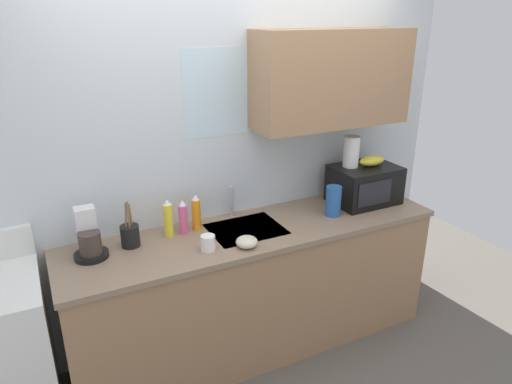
# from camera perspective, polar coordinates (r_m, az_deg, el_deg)

# --- Properties ---
(kitchen_wall_assembly) EXTENTS (3.24, 0.42, 2.50)m
(kitchen_wall_assembly) POSITION_cam_1_polar(r_m,az_deg,el_deg) (3.14, -0.39, 5.87)
(kitchen_wall_assembly) COLOR silver
(kitchen_wall_assembly) RESTS_ON ground
(counter_unit) EXTENTS (2.47, 0.63, 0.90)m
(counter_unit) POSITION_cam_1_polar(r_m,az_deg,el_deg) (3.21, -0.02, -11.59)
(counter_unit) COLOR #9E7551
(counter_unit) RESTS_ON ground
(sink_faucet) EXTENTS (0.03, 0.03, 0.21)m
(sink_faucet) POSITION_cam_1_polar(r_m,az_deg,el_deg) (3.13, -2.99, -1.20)
(sink_faucet) COLOR #B2B5BA
(sink_faucet) RESTS_ON counter_unit
(microwave) EXTENTS (0.46, 0.35, 0.27)m
(microwave) POSITION_cam_1_polar(r_m,az_deg,el_deg) (3.45, 13.13, 0.92)
(microwave) COLOR black
(microwave) RESTS_ON counter_unit
(banana_bunch) EXTENTS (0.20, 0.11, 0.07)m
(banana_bunch) POSITION_cam_1_polar(r_m,az_deg,el_deg) (3.42, 14.00, 3.72)
(banana_bunch) COLOR gold
(banana_bunch) RESTS_ON microwave
(paper_towel_roll) EXTENTS (0.11, 0.11, 0.22)m
(paper_towel_roll) POSITION_cam_1_polar(r_m,az_deg,el_deg) (3.35, 11.59, 4.87)
(paper_towel_roll) COLOR white
(paper_towel_roll) RESTS_ON microwave
(coffee_maker) EXTENTS (0.19, 0.21, 0.28)m
(coffee_maker) POSITION_cam_1_polar(r_m,az_deg,el_deg) (2.80, -19.79, -5.40)
(coffee_maker) COLOR black
(coffee_maker) RESTS_ON counter_unit
(dish_soap_bottle_orange) EXTENTS (0.06, 0.06, 0.24)m
(dish_soap_bottle_orange) POSITION_cam_1_polar(r_m,az_deg,el_deg) (2.96, -7.32, -2.58)
(dish_soap_bottle_orange) COLOR orange
(dish_soap_bottle_orange) RESTS_ON counter_unit
(dish_soap_bottle_pink) EXTENTS (0.06, 0.06, 0.22)m
(dish_soap_bottle_pink) POSITION_cam_1_polar(r_m,az_deg,el_deg) (2.93, -8.92, -3.11)
(dish_soap_bottle_pink) COLOR #E55999
(dish_soap_bottle_pink) RESTS_ON counter_unit
(dish_soap_bottle_yellow) EXTENTS (0.06, 0.06, 0.24)m
(dish_soap_bottle_yellow) POSITION_cam_1_polar(r_m,az_deg,el_deg) (2.90, -10.69, -3.24)
(dish_soap_bottle_yellow) COLOR yellow
(dish_soap_bottle_yellow) RESTS_ON counter_unit
(cereal_canister) EXTENTS (0.10, 0.10, 0.21)m
(cereal_canister) POSITION_cam_1_polar(r_m,az_deg,el_deg) (3.19, 9.46, -1.09)
(cereal_canister) COLOR #2659A5
(cereal_canister) RESTS_ON counter_unit
(mug_white) EXTENTS (0.08, 0.08, 0.09)m
(mug_white) POSITION_cam_1_polar(r_m,az_deg,el_deg) (2.72, -5.90, -6.25)
(mug_white) COLOR white
(mug_white) RESTS_ON counter_unit
(utensil_crock) EXTENTS (0.11, 0.11, 0.29)m
(utensil_crock) POSITION_cam_1_polar(r_m,az_deg,el_deg) (2.85, -15.17, -5.11)
(utensil_crock) COLOR black
(utensil_crock) RESTS_ON counter_unit
(small_bowl) EXTENTS (0.13, 0.13, 0.06)m
(small_bowl) POSITION_cam_1_polar(r_m,az_deg,el_deg) (2.76, -1.14, -6.12)
(small_bowl) COLOR beige
(small_bowl) RESTS_ON counter_unit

